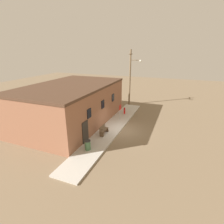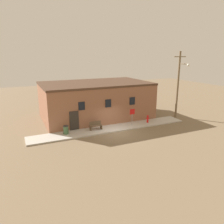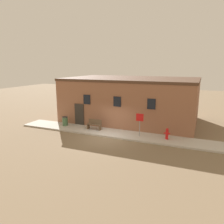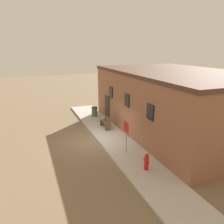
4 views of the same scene
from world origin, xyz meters
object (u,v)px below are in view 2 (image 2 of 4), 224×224
Objects in this scene: bench at (96,126)px; utility_pole at (179,83)px; stop_sign at (132,114)px; fire_hydrant at (148,119)px; trash_bin at (66,130)px.

utility_pole reaches higher than bench.
fire_hydrant is at bearing 3.35° from stop_sign.
bench is 3.23m from trash_bin.
utility_pole is at bearing 1.80° from trash_bin.
fire_hydrant is 0.47× the size of stop_sign.
fire_hydrant is 2.38m from stop_sign.
stop_sign reaches higher than fire_hydrant.
fire_hydrant is at bearing -1.25° from trash_bin.
stop_sign is 7.62m from trash_bin.
bench is 0.16× the size of utility_pole.
stop_sign is at bearing -173.55° from utility_pole.
stop_sign is 4.43m from bench.
fire_hydrant is 9.77m from trash_bin.
fire_hydrant is 0.11× the size of utility_pole.
bench is at bearing -0.93° from trash_bin.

